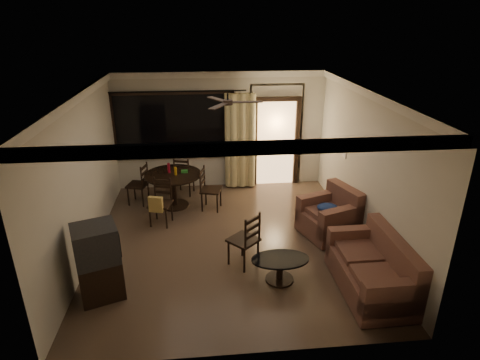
{
  "coord_description": "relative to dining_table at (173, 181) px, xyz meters",
  "views": [
    {
      "loc": [
        -0.43,
        -6.59,
        4.0
      ],
      "look_at": [
        0.22,
        0.2,
        1.17
      ],
      "focal_mm": 30.0,
      "sensor_mm": 36.0,
      "label": 1
    }
  ],
  "objects": [
    {
      "name": "ground",
      "position": [
        1.11,
        -1.64,
        -0.61
      ],
      "size": [
        5.5,
        5.5,
        0.0
      ],
      "primitive_type": "plane",
      "color": "#7F6651",
      "rests_on": "ground"
    },
    {
      "name": "room_shell",
      "position": [
        1.7,
        0.13,
        1.22
      ],
      "size": [
        5.5,
        6.7,
        5.5
      ],
      "color": "beige",
      "rests_on": "ground"
    },
    {
      "name": "dining_table",
      "position": [
        0.0,
        0.0,
        0.0
      ],
      "size": [
        1.24,
        1.24,
        0.99
      ],
      "rotation": [
        0.0,
        0.0,
        -0.27
      ],
      "color": "black",
      "rests_on": "ground"
    },
    {
      "name": "dining_chair_west",
      "position": [
        -0.81,
        0.22,
        -0.33
      ],
      "size": [
        0.52,
        0.52,
        0.95
      ],
      "rotation": [
        0.0,
        0.0,
        -1.84
      ],
      "color": "black",
      "rests_on": "ground"
    },
    {
      "name": "dining_chair_east",
      "position": [
        0.81,
        -0.22,
        -0.33
      ],
      "size": [
        0.52,
        0.52,
        0.95
      ],
      "rotation": [
        0.0,
        0.0,
        1.3
      ],
      "color": "black",
      "rests_on": "ground"
    },
    {
      "name": "dining_chair_south",
      "position": [
        -0.23,
        -0.83,
        -0.3
      ],
      "size": [
        0.52,
        0.56,
        0.95
      ],
      "rotation": [
        0.0,
        0.0,
        -0.27
      ],
      "color": "black",
      "rests_on": "ground"
    },
    {
      "name": "dining_chair_north",
      "position": [
        0.21,
        0.65,
        -0.33
      ],
      "size": [
        0.52,
        0.52,
        0.95
      ],
      "rotation": [
        0.0,
        0.0,
        2.87
      ],
      "color": "black",
      "rests_on": "ground"
    },
    {
      "name": "tv_cabinet",
      "position": [
        -0.94,
        -3.02,
        -0.01
      ],
      "size": [
        0.77,
        0.74,
        1.18
      ],
      "rotation": [
        0.0,
        0.0,
        0.36
      ],
      "color": "black",
      "rests_on": "ground"
    },
    {
      "name": "sofa",
      "position": [
        3.22,
        -3.31,
        -0.25
      ],
      "size": [
        0.9,
        1.67,
        0.89
      ],
      "rotation": [
        0.0,
        0.0,
        0.01
      ],
      "color": "#482521",
      "rests_on": "ground"
    },
    {
      "name": "armchair",
      "position": [
        3.09,
        -1.55,
        -0.22
      ],
      "size": [
        1.19,
        1.19,
        0.93
      ],
      "rotation": [
        0.0,
        0.0,
        0.35
      ],
      "color": "#482521",
      "rests_on": "ground"
    },
    {
      "name": "coffee_table",
      "position": [
        1.83,
        -2.92,
        -0.34
      ],
      "size": [
        0.93,
        0.56,
        0.41
      ],
      "rotation": [
        0.0,
        0.0,
        0.08
      ],
      "color": "black",
      "rests_on": "ground"
    },
    {
      "name": "side_chair",
      "position": [
        1.31,
        -2.42,
        -0.31
      ],
      "size": [
        0.62,
        0.62,
        1.0
      ],
      "rotation": [
        0.0,
        0.0,
        3.89
      ],
      "color": "black",
      "rests_on": "ground"
    }
  ]
}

